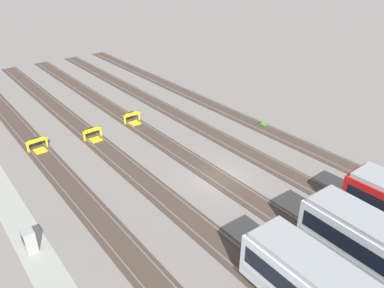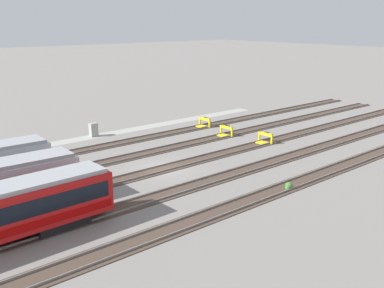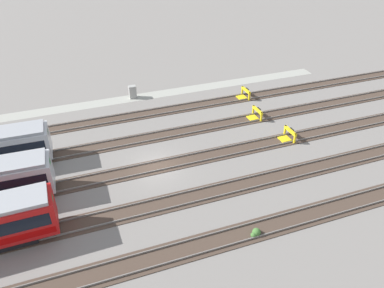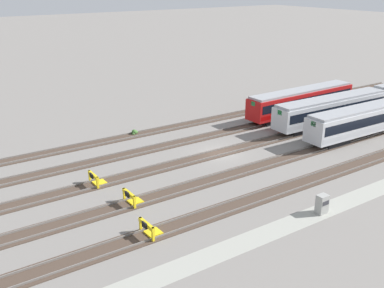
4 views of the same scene
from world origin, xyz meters
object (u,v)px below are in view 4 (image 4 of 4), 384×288
object	(u,v)px
subway_car_front_row_leftmost	(331,110)
subway_car_front_row_right_inner	(302,101)
bumper_stop_near_inner_track	(132,198)
electrical_cabinet	(322,204)
bumper_stop_nearest_track	(150,229)
subway_car_front_row_centre	(366,119)
weed_clump	(135,132)
bumper_stop_middle_track	(96,180)

from	to	relation	value
subway_car_front_row_leftmost	subway_car_front_row_right_inner	size ratio (longest dim) A/B	1.00
bumper_stop_near_inner_track	electrical_cabinet	xyz separation A→B (m)	(12.05, -9.98, 0.29)
bumper_stop_nearest_track	electrical_cabinet	size ratio (longest dim) A/B	1.25
bumper_stop_near_inner_track	bumper_stop_nearest_track	bearing A→B (deg)	-102.45
subway_car_front_row_leftmost	bumper_stop_nearest_track	distance (m)	33.92
subway_car_front_row_leftmost	electrical_cabinet	distance (m)	24.39
electrical_cabinet	bumper_stop_near_inner_track	bearing A→B (deg)	140.37
bumper_stop_nearest_track	subway_car_front_row_leftmost	bearing A→B (deg)	17.81
subway_car_front_row_leftmost	bumper_stop_near_inner_track	size ratio (longest dim) A/B	9.00
subway_car_front_row_centre	subway_car_front_row_leftmost	bearing A→B (deg)	90.00
subway_car_front_row_centre	electrical_cabinet	world-z (taller)	subway_car_front_row_centre
electrical_cabinet	weed_clump	xyz separation A→B (m)	(-3.71, 25.91, -0.56)
bumper_stop_nearest_track	electrical_cabinet	world-z (taller)	electrical_cabinet
subway_car_front_row_centre	bumper_stop_near_inner_track	size ratio (longest dim) A/B	9.00
subway_car_front_row_right_inner	bumper_stop_nearest_track	xyz separation A→B (m)	(-32.26, -15.51, -1.53)
subway_car_front_row_leftmost	bumper_stop_middle_track	xyz separation A→B (m)	(-32.17, -0.01, -1.53)
bumper_stop_nearest_track	bumper_stop_middle_track	xyz separation A→B (m)	(0.09, 10.36, 0.00)
weed_clump	bumper_stop_near_inner_track	bearing A→B (deg)	-117.63
bumper_stop_middle_track	subway_car_front_row_leftmost	bearing A→B (deg)	0.01
bumper_stop_near_inner_track	electrical_cabinet	bearing A→B (deg)	-39.63
subway_car_front_row_leftmost	subway_car_front_row_right_inner	world-z (taller)	same
bumper_stop_near_inner_track	bumper_stop_middle_track	bearing A→B (deg)	101.53
bumper_stop_middle_track	weed_clump	bearing A→B (deg)	48.86
electrical_cabinet	weed_clump	size ratio (longest dim) A/B	1.74
bumper_stop_middle_track	subway_car_front_row_centre	bearing A→B (deg)	-9.05
subway_car_front_row_leftmost	subway_car_front_row_right_inner	xyz separation A→B (m)	(0.00, 5.15, 0.00)
bumper_stop_near_inner_track	weed_clump	bearing A→B (deg)	62.37
subway_car_front_row_leftmost	bumper_stop_middle_track	size ratio (longest dim) A/B	9.02
subway_car_front_row_centre	subway_car_front_row_right_inner	size ratio (longest dim) A/B	1.00
subway_car_front_row_centre	bumper_stop_near_inner_track	world-z (taller)	subway_car_front_row_centre
bumper_stop_near_inner_track	electrical_cabinet	distance (m)	15.65
subway_car_front_row_centre	weed_clump	distance (m)	27.82
bumper_stop_nearest_track	electrical_cabinet	bearing A→B (deg)	-20.00
subway_car_front_row_centre	weed_clump	bearing A→B (deg)	145.11
bumper_stop_nearest_track	weed_clump	bearing A→B (deg)	65.81
subway_car_front_row_leftmost	electrical_cabinet	size ratio (longest dim) A/B	11.29
subway_car_front_row_leftmost	bumper_stop_middle_track	distance (m)	32.21
bumper_stop_near_inner_track	bumper_stop_middle_track	distance (m)	5.28
subway_car_front_row_leftmost	subway_car_front_row_centre	xyz separation A→B (m)	(0.00, -5.13, 0.00)
subway_car_front_row_right_inner	bumper_stop_near_inner_track	xyz separation A→B (m)	(-31.11, -10.33, -1.53)
electrical_cabinet	weed_clump	world-z (taller)	electrical_cabinet
bumper_stop_nearest_track	electrical_cabinet	xyz separation A→B (m)	(13.20, -4.80, 0.29)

